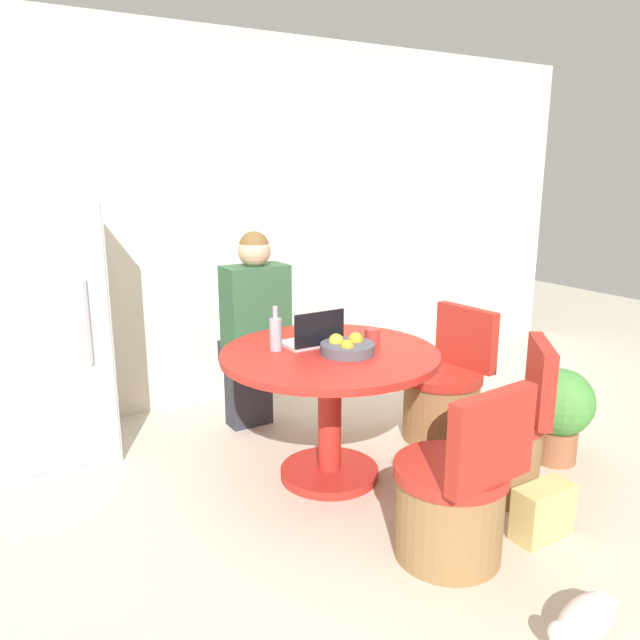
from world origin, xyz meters
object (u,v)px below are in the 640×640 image
chair_near_right_corner (499,443)px  bottle (276,333)px  potted_plant (559,409)px  refrigerator (43,328)px  person_seated (254,324)px  cat (585,619)px  chair_right_side (444,397)px  fruit_bowl (347,347)px  dining_table (330,385)px  handbag (543,511)px  laptop (313,338)px  chair_near_camera (453,502)px

chair_near_right_corner → bottle: bottle is taller
bottle → potted_plant: size_ratio=0.43×
refrigerator → person_seated: 1.24m
refrigerator → cat: refrigerator is taller
cat → potted_plant: size_ratio=0.77×
chair_right_side → fruit_bowl: 1.00m
person_seated → dining_table: bearing=94.0°
dining_table → cat: dining_table is taller
dining_table → handbag: 1.22m
fruit_bowl → bottle: size_ratio=1.20×
handbag → chair_right_side: bearing=70.9°
cat → chair_right_side: bearing=-122.1°
chair_near_right_corner → fruit_bowl: fruit_bowl is taller
laptop → fruit_bowl: laptop is taller
chair_near_camera → laptop: laptop is taller
handbag → laptop: bearing=115.4°
chair_near_camera → potted_plant: chair_near_camera is taller
chair_right_side → cat: bearing=-29.9°
chair_right_side → bottle: bearing=-99.3°
chair_near_right_corner → bottle: 1.32m
chair_near_right_corner → chair_near_camera: same height
chair_near_camera → chair_right_side: bearing=-134.9°
chair_right_side → laptop: (-0.92, 0.08, 0.51)m
dining_table → laptop: laptop is taller
person_seated → handbag: size_ratio=4.36×
person_seated → potted_plant: person_seated is taller
chair_right_side → chair_near_camera: size_ratio=1.00×
chair_right_side → person_seated: 1.29m
refrigerator → person_seated: bearing=-14.6°
dining_table → fruit_bowl: fruit_bowl is taller
refrigerator → bottle: refrigerator is taller
chair_right_side → fruit_bowl: bearing=-84.3°
dining_table → fruit_bowl: size_ratio=4.07×
laptop → handbag: size_ratio=1.03×
fruit_bowl → handbag: 1.23m
chair_near_camera → dining_table: bearing=-90.0°
person_seated → cat: person_seated is taller
refrigerator → chair_near_right_corner: bearing=-41.5°
chair_near_right_corner → chair_near_camera: (-0.62, -0.31, 0.00)m
dining_table → bottle: bottle is taller
chair_near_camera → potted_plant: (1.17, 0.36, 0.06)m
chair_right_side → chair_near_right_corner: bearing=-22.5°
potted_plant → refrigerator: bearing=146.2°
laptop → cat: (0.15, -1.67, -0.70)m
chair_right_side → dining_table: bearing=-90.0°
handbag → refrigerator: bearing=129.8°
person_seated → chair_near_right_corner: bearing=117.8°
refrigerator → dining_table: refrigerator is taller
chair_near_right_corner → refrigerator: bearing=-90.6°
fruit_bowl → chair_near_right_corner: bearing=-39.2°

